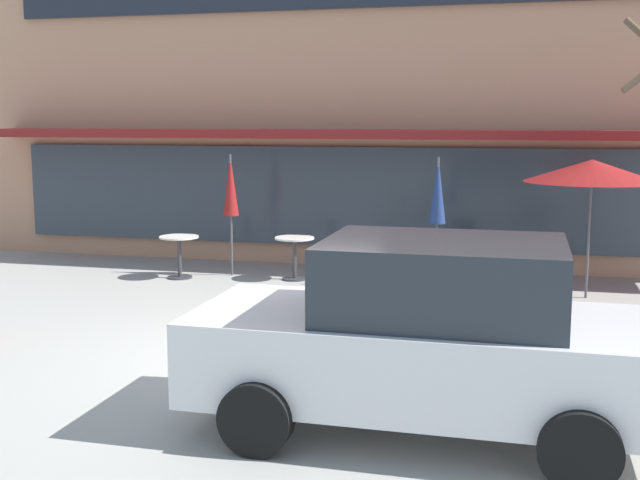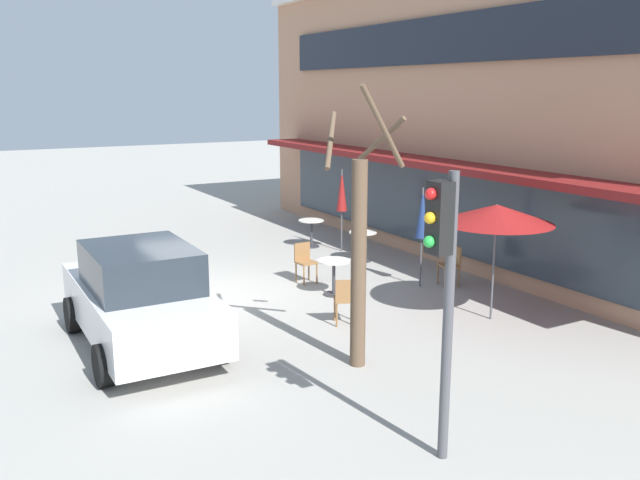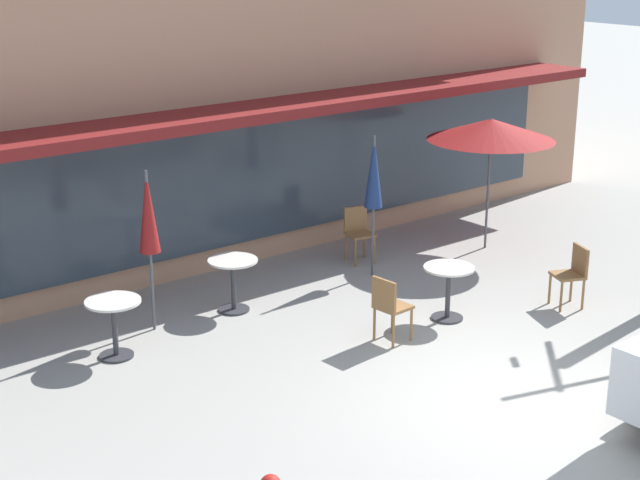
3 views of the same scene
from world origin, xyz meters
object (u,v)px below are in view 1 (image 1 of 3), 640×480
(patio_umbrella_cream_folded, at_px, (438,192))
(cafe_chair_1, at_px, (517,296))
(cafe_table_streetside, at_px, (395,279))
(cafe_chair_0, at_px, (456,252))
(cafe_table_near_wall, at_px, (294,251))
(patio_umbrella_corner_open, at_px, (592,171))
(cafe_chair_2, at_px, (316,276))
(cafe_table_by_tree, at_px, (179,250))
(patio_umbrella_green_folded, at_px, (231,186))
(parked_sedan, at_px, (430,337))

(patio_umbrella_cream_folded, relative_size, cafe_chair_1, 2.47)
(cafe_table_streetside, xyz_separation_m, cafe_chair_0, (0.66, 2.64, 0.01))
(cafe_table_near_wall, xyz_separation_m, patio_umbrella_corner_open, (4.91, -0.30, 1.51))
(patio_umbrella_cream_folded, distance_m, cafe_chair_1, 3.25)
(cafe_table_near_wall, bearing_deg, cafe_chair_2, -66.46)
(cafe_table_streetside, relative_size, cafe_chair_2, 0.85)
(cafe_table_streetside, bearing_deg, cafe_table_by_tree, 157.23)
(patio_umbrella_cream_folded, bearing_deg, cafe_chair_2, -127.10)
(cafe_table_by_tree, relative_size, cafe_chair_2, 0.85)
(cafe_table_streetside, height_order, cafe_chair_1, cafe_chair_1)
(patio_umbrella_corner_open, xyz_separation_m, cafe_chair_1, (-1.07, -2.58, -1.50))
(cafe_table_by_tree, xyz_separation_m, patio_umbrella_cream_folded, (4.54, 0.25, 1.11))
(patio_umbrella_cream_folded, distance_m, cafe_chair_2, 2.81)
(cafe_chair_1, bearing_deg, cafe_table_near_wall, 143.12)
(cafe_table_streetside, distance_m, patio_umbrella_green_folded, 4.16)
(cafe_table_streetside, distance_m, patio_umbrella_cream_folded, 2.31)
(cafe_table_by_tree, xyz_separation_m, patio_umbrella_corner_open, (6.94, 0.07, 1.51))
(patio_umbrella_cream_folded, bearing_deg, parked_sedan, -84.83)
(cafe_table_by_tree, height_order, cafe_chair_0, cafe_chair_0)
(parked_sedan, bearing_deg, cafe_table_streetside, 102.56)
(patio_umbrella_green_folded, xyz_separation_m, patio_umbrella_cream_folded, (3.73, -0.23, 0.00))
(cafe_table_streetside, height_order, parked_sedan, parked_sedan)
(parked_sedan, bearing_deg, cafe_table_near_wall, 115.61)
(cafe_table_by_tree, distance_m, cafe_chair_0, 4.90)
(patio_umbrella_cream_folded, height_order, parked_sedan, patio_umbrella_cream_folded)
(cafe_table_by_tree, distance_m, patio_umbrella_corner_open, 7.10)
(cafe_table_by_tree, bearing_deg, patio_umbrella_corner_open, 0.55)
(cafe_table_streetside, distance_m, parked_sedan, 4.44)
(cafe_table_by_tree, bearing_deg, cafe_table_near_wall, 10.19)
(cafe_chair_2, bearing_deg, cafe_table_streetside, 3.52)
(cafe_chair_2, bearing_deg, parked_sedan, -63.36)
(patio_umbrella_corner_open, bearing_deg, patio_umbrella_green_folded, 176.18)
(cafe_table_by_tree, bearing_deg, cafe_chair_2, -31.30)
(patio_umbrella_green_folded, xyz_separation_m, cafe_chair_1, (5.05, -2.99, -1.10))
(cafe_table_near_wall, bearing_deg, patio_umbrella_cream_folded, -2.73)
(cafe_chair_0, bearing_deg, cafe_table_by_tree, -169.44)
(cafe_table_streetside, relative_size, cafe_chair_0, 0.85)
(cafe_table_near_wall, bearing_deg, cafe_table_streetside, -44.87)
(patio_umbrella_green_folded, distance_m, parked_sedan, 7.86)
(cafe_chair_0, xyz_separation_m, parked_sedan, (0.30, -6.96, 0.35))
(cafe_chair_1, bearing_deg, cafe_chair_0, 107.18)
(cafe_chair_2, bearing_deg, cafe_table_by_tree, 148.70)
(patio_umbrella_green_folded, xyz_separation_m, patio_umbrella_corner_open, (6.12, -0.41, 0.39))
(cafe_table_streetside, xyz_separation_m, patio_umbrella_corner_open, (2.79, 1.81, 1.51))
(cafe_table_streetside, height_order, cafe_table_by_tree, same)
(patio_umbrella_green_folded, relative_size, patio_umbrella_corner_open, 1.00)
(patio_umbrella_cream_folded, bearing_deg, cafe_table_by_tree, -176.90)
(patio_umbrella_green_folded, bearing_deg, cafe_table_near_wall, -5.15)
(patio_umbrella_corner_open, bearing_deg, cafe_table_by_tree, -179.45)
(cafe_chair_1, bearing_deg, cafe_chair_2, 166.42)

